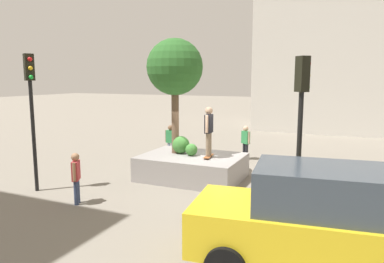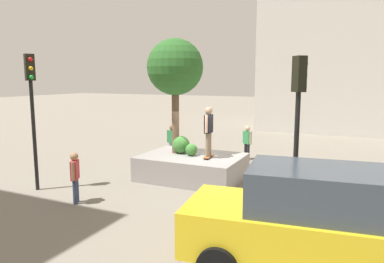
# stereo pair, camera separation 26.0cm
# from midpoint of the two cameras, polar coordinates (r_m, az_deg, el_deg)

# --- Properties ---
(ground_plane) EXTENTS (120.00, 120.00, 0.00)m
(ground_plane) POSITION_cam_midpoint_polar(r_m,az_deg,el_deg) (13.64, 2.45, -7.41)
(ground_plane) COLOR gray
(planter_ledge) EXTENTS (3.68, 2.66, 0.89)m
(planter_ledge) POSITION_cam_midpoint_polar(r_m,az_deg,el_deg) (13.40, 0.56, -5.71)
(planter_ledge) COLOR gray
(planter_ledge) RESTS_ON ground
(plaza_tree) EXTENTS (2.11, 2.11, 4.32)m
(plaza_tree) POSITION_cam_midpoint_polar(r_m,az_deg,el_deg) (13.49, -2.16, 10.11)
(plaza_tree) COLOR brown
(plaza_tree) RESTS_ON planter_ledge
(boxwood_shrub) EXTENTS (0.45, 0.45, 0.45)m
(boxwood_shrub) POSITION_cam_midpoint_polar(r_m,az_deg,el_deg) (13.20, 0.47, -2.93)
(boxwood_shrub) COLOR #3D7A33
(boxwood_shrub) RESTS_ON planter_ledge
(hedge_clump) EXTENTS (0.66, 0.66, 0.66)m
(hedge_clump) POSITION_cam_midpoint_polar(r_m,az_deg,el_deg) (13.61, -1.20, -2.13)
(hedge_clump) COLOR #3D7A33
(hedge_clump) RESTS_ON planter_ledge
(skateboard) EXTENTS (0.30, 0.82, 0.07)m
(skateboard) POSITION_cam_midpoint_polar(r_m,az_deg,el_deg) (12.91, 3.22, -3.98)
(skateboard) COLOR brown
(skateboard) RESTS_ON planter_ledge
(skateboarder) EXTENTS (0.27, 0.60, 1.77)m
(skateboarder) POSITION_cam_midpoint_polar(r_m,az_deg,el_deg) (12.72, 3.26, 0.60)
(skateboarder) COLOR #847056
(skateboarder) RESTS_ON skateboard
(taxi_cab) EXTENTS (4.74, 2.57, 2.11)m
(taxi_cab) POSITION_cam_midpoint_polar(r_m,az_deg,el_deg) (7.29, 19.15, -13.42)
(taxi_cab) COLOR gold
(taxi_cab) RESTS_ON ground
(traffic_light_corner) EXTENTS (0.37, 0.36, 4.52)m
(traffic_light_corner) POSITION_cam_midpoint_polar(r_m,az_deg,el_deg) (12.73, -23.73, 4.83)
(traffic_light_corner) COLOR black
(traffic_light_corner) RESTS_ON ground
(traffic_light_median) EXTENTS (0.37, 0.37, 4.26)m
(traffic_light_median) POSITION_cam_midpoint_polar(r_m,az_deg,el_deg) (9.00, 17.41, 2.91)
(traffic_light_median) COLOR black
(traffic_light_median) RESTS_ON ground
(bystander_watching) EXTENTS (0.46, 0.39, 1.58)m
(bystander_watching) POSITION_cam_midpoint_polar(r_m,az_deg,el_deg) (16.62, 9.26, -1.40)
(bystander_watching) COLOR black
(bystander_watching) RESTS_ON ground
(pedestrian_crossing) EXTENTS (0.36, 0.47, 1.56)m
(pedestrian_crossing) POSITION_cam_midpoint_polar(r_m,az_deg,el_deg) (11.24, -17.59, -6.52)
(pedestrian_crossing) COLOR navy
(pedestrian_crossing) RESTS_ON ground
(passerby_with_bag) EXTENTS (0.53, 0.24, 1.58)m
(passerby_with_bag) POSITION_cam_midpoint_polar(r_m,az_deg,el_deg) (16.74, -2.77, -1.23)
(passerby_with_bag) COLOR #8C9EB7
(passerby_with_bag) RESTS_ON ground
(plaza_lowrise_south) EXTENTS (9.80, 7.33, 15.81)m
(plaza_lowrise_south) POSITION_cam_midpoint_polar(r_m,az_deg,el_deg) (28.93, 22.37, 16.16)
(plaza_lowrise_south) COLOR beige
(plaza_lowrise_south) RESTS_ON ground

